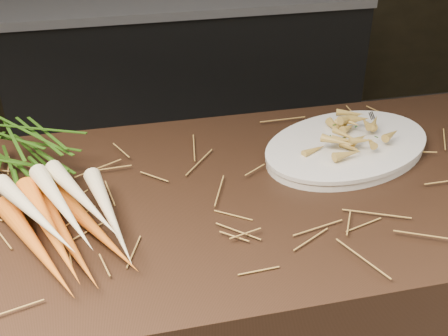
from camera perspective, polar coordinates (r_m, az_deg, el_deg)
The scene contains 6 objects.
back_counter at distance 3.07m, azimuth -3.95°, elevation 9.51°, with size 1.82×0.62×0.84m.
straw_bedding at distance 1.14m, azimuth -3.64°, elevation -2.47°, with size 1.40×0.60×0.02m, color #A3823B, non-canonical shape.
root_veg_bunch at distance 1.16m, azimuth -18.81°, elevation -1.16°, with size 0.37×0.59×0.11m.
serving_platter at distance 1.32m, azimuth 12.37°, elevation 1.97°, with size 0.42×0.28×0.02m, color white, non-canonical shape.
roasted_veg_heap at distance 1.31m, azimuth 12.54°, elevation 3.30°, with size 0.21×0.15×0.05m, color #A88337, non-canonical shape.
serving_fork at distance 1.41m, azimuth 17.17°, elevation 3.81°, with size 0.01×0.16×0.00m, color silver.
Camera 1 is at (-0.15, -0.64, 1.53)m, focal length 45.00 mm.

